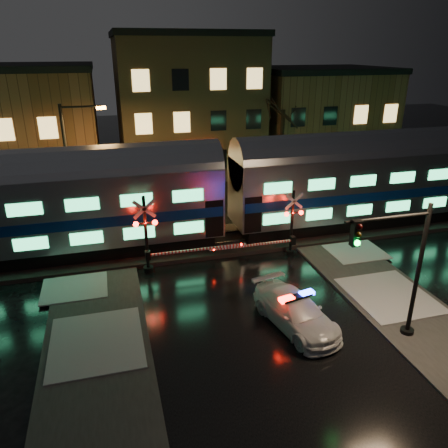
% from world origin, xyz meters
% --- Properties ---
extents(ground, '(120.00, 120.00, 0.00)m').
position_xyz_m(ground, '(0.00, 0.00, 0.00)').
color(ground, black).
rests_on(ground, ground).
extents(ballast, '(90.00, 4.20, 0.24)m').
position_xyz_m(ballast, '(0.00, 5.00, 0.12)').
color(ballast, black).
rests_on(ballast, ground).
extents(sidewalk_left, '(4.00, 20.00, 0.12)m').
position_xyz_m(sidewalk_left, '(-6.50, -6.00, 0.06)').
color(sidewalk_left, '#2D2D2D').
rests_on(sidewalk_left, ground).
extents(sidewalk_right, '(4.00, 20.00, 0.12)m').
position_xyz_m(sidewalk_right, '(6.50, -6.00, 0.06)').
color(sidewalk_right, '#2D2D2D').
rests_on(sidewalk_right, ground).
extents(building_left, '(14.00, 10.00, 9.00)m').
position_xyz_m(building_left, '(-13.00, 22.00, 4.50)').
color(building_left, brown).
rests_on(building_left, ground).
extents(building_mid, '(12.00, 11.00, 11.50)m').
position_xyz_m(building_mid, '(2.00, 22.50, 5.75)').
color(building_mid, brown).
rests_on(building_mid, ground).
extents(building_right, '(12.00, 10.00, 8.50)m').
position_xyz_m(building_right, '(15.00, 22.00, 4.25)').
color(building_right, brown).
rests_on(building_right, ground).
extents(train, '(51.00, 3.12, 5.92)m').
position_xyz_m(train, '(0.95, 5.00, 3.38)').
color(train, black).
rests_on(train, ballast).
extents(police_car, '(2.75, 4.85, 1.48)m').
position_xyz_m(police_car, '(1.43, -3.85, 0.67)').
color(police_car, silver).
rests_on(police_car, ground).
extents(crossing_signal_right, '(5.27, 0.63, 3.73)m').
position_xyz_m(crossing_signal_right, '(3.54, 2.30, 1.53)').
color(crossing_signal_right, black).
rests_on(crossing_signal_right, ground).
extents(crossing_signal_left, '(5.80, 0.66, 4.11)m').
position_xyz_m(crossing_signal_left, '(-3.56, 2.31, 1.70)').
color(crossing_signal_left, black).
rests_on(crossing_signal_left, ground).
extents(traffic_light, '(3.62, 0.67, 5.60)m').
position_xyz_m(traffic_light, '(4.62, -5.66, 2.98)').
color(traffic_light, black).
rests_on(traffic_light, ground).
extents(streetlight, '(2.60, 0.27, 7.78)m').
position_xyz_m(streetlight, '(-7.42, 9.00, 4.48)').
color(streetlight, black).
rests_on(streetlight, ground).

